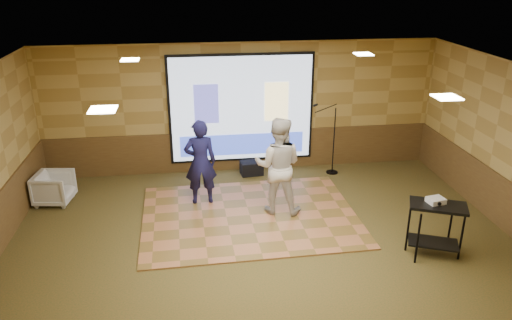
{
  "coord_description": "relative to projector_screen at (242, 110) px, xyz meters",
  "views": [
    {
      "loc": [
        -1.15,
        -7.5,
        4.63
      ],
      "look_at": [
        -0.03,
        0.77,
        1.3
      ],
      "focal_mm": 35.0,
      "sensor_mm": 36.0,
      "label": 1
    }
  ],
  "objects": [
    {
      "name": "wainscot_right",
      "position": [
        4.48,
        -3.44,
        -1.0
      ],
      "size": [
        0.04,
        7.0,
        0.95
      ],
      "primitive_type": "cube",
      "color": "#4E331A",
      "rests_on": "ground"
    },
    {
      "name": "downlight_ne",
      "position": [
        2.2,
        -1.64,
        1.5
      ],
      "size": [
        0.32,
        0.32,
        0.02
      ],
      "primitive_type": "cube",
      "color": "#FFEDBF",
      "rests_on": "room_shell"
    },
    {
      "name": "dance_floor",
      "position": [
        -0.11,
        -2.37,
        -1.46
      ],
      "size": [
        4.19,
        3.24,
        0.03
      ],
      "primitive_type": "cube",
      "rotation": [
        0.0,
        0.0,
        0.02
      ],
      "color": "#AA673E",
      "rests_on": "ground"
    },
    {
      "name": "wainscot_back",
      "position": [
        0.0,
        0.04,
        -1.0
      ],
      "size": [
        9.0,
        0.04,
        0.95
      ],
      "primitive_type": "cube",
      "color": "#4E331A",
      "rests_on": "ground"
    },
    {
      "name": "downlight_nw",
      "position": [
        -2.2,
        -1.64,
        1.5
      ],
      "size": [
        0.32,
        0.32,
        0.02
      ],
      "primitive_type": "cube",
      "color": "#FFEDBF",
      "rests_on": "room_shell"
    },
    {
      "name": "player_left",
      "position": [
        -1.01,
        -1.66,
        -0.57
      ],
      "size": [
        0.66,
        0.45,
        1.75
      ],
      "primitive_type": "imported",
      "rotation": [
        0.0,
        0.0,
        3.19
      ],
      "color": "#151441",
      "rests_on": "dance_floor"
    },
    {
      "name": "downlight_sw",
      "position": [
        -2.2,
        -4.94,
        1.5
      ],
      "size": [
        0.32,
        0.32,
        0.02
      ],
      "primitive_type": "cube",
      "color": "#FFEDBF",
      "rests_on": "room_shell"
    },
    {
      "name": "duffel_bag",
      "position": [
        0.19,
        -0.31,
        -1.32
      ],
      "size": [
        0.54,
        0.39,
        0.31
      ],
      "primitive_type": "cube",
      "rotation": [
        0.0,
        0.0,
        0.12
      ],
      "color": "black",
      "rests_on": "ground"
    },
    {
      "name": "player_right",
      "position": [
        0.46,
        -2.25,
        -0.49
      ],
      "size": [
        1.1,
        0.96,
        1.92
      ],
      "primitive_type": "imported",
      "rotation": [
        0.0,
        0.0,
        2.85
      ],
      "color": "beige",
      "rests_on": "dance_floor"
    },
    {
      "name": "av_table",
      "position": [
        2.78,
        -4.14,
        -0.81
      ],
      "size": [
        0.9,
        0.47,
        0.95
      ],
      "rotation": [
        0.0,
        0.0,
        -0.4
      ],
      "color": "black",
      "rests_on": "ground"
    },
    {
      "name": "ground",
      "position": [
        0.0,
        -3.44,
        -1.47
      ],
      "size": [
        9.0,
        9.0,
        0.0
      ],
      "primitive_type": "plane",
      "color": "#303C1B",
      "rests_on": "ground"
    },
    {
      "name": "downlight_se",
      "position": [
        2.2,
        -4.94,
        1.5
      ],
      "size": [
        0.32,
        0.32,
        0.02
      ],
      "primitive_type": "cube",
      "color": "#FFEDBF",
      "rests_on": "room_shell"
    },
    {
      "name": "banquet_chair",
      "position": [
        -4.0,
        -1.23,
        -1.15
      ],
      "size": [
        0.81,
        0.79,
        0.65
      ],
      "primitive_type": "imported",
      "rotation": [
        0.0,
        0.0,
        1.43
      ],
      "color": "gray",
      "rests_on": "ground"
    },
    {
      "name": "projector",
      "position": [
        2.75,
        -4.07,
        -0.48
      ],
      "size": [
        0.3,
        0.26,
        0.09
      ],
      "primitive_type": "cube",
      "rotation": [
        0.0,
        0.0,
        0.18
      ],
      "color": "silver",
      "rests_on": "av_table"
    },
    {
      "name": "room_shell",
      "position": [
        0.0,
        -3.44,
        0.62
      ],
      "size": [
        9.04,
        7.04,
        3.02
      ],
      "color": "#AE9048",
      "rests_on": "ground"
    },
    {
      "name": "mic_stand",
      "position": [
        2.02,
        -0.48,
        -0.98
      ],
      "size": [
        0.67,
        0.27,
        1.7
      ],
      "rotation": [
        0.0,
        0.0,
        -0.15
      ],
      "color": "black",
      "rests_on": "ground"
    },
    {
      "name": "projector_screen",
      "position": [
        0.0,
        0.0,
        0.0
      ],
      "size": [
        3.32,
        0.06,
        2.52
      ],
      "color": "black",
      "rests_on": "room_shell"
    }
  ]
}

